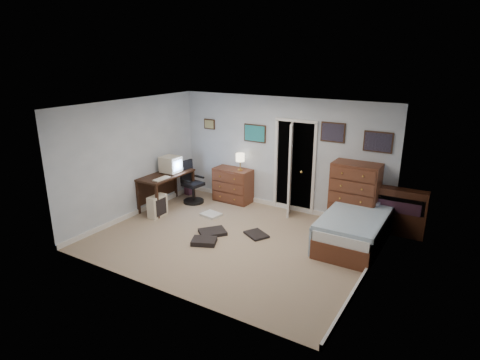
% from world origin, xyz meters
% --- Properties ---
extents(floor, '(5.00, 4.00, 0.02)m').
position_xyz_m(floor, '(0.00, 0.00, -0.01)').
color(floor, tan).
rests_on(floor, ground).
extents(computer_desk, '(0.64, 1.36, 0.78)m').
position_xyz_m(computer_desk, '(-2.29, 0.68, 0.60)').
color(computer_desk, '#331C11').
rests_on(computer_desk, floor).
extents(crt_monitor, '(0.41, 0.38, 0.38)m').
position_xyz_m(crt_monitor, '(-2.18, 0.83, 0.98)').
color(crt_monitor, beige).
rests_on(crt_monitor, computer_desk).
extents(keyboard, '(0.16, 0.42, 0.03)m').
position_xyz_m(keyboard, '(-2.02, 0.33, 0.79)').
color(keyboard, beige).
rests_on(keyboard, computer_desk).
extents(pc_tower, '(0.22, 0.44, 0.47)m').
position_xyz_m(pc_tower, '(-2.00, 0.13, 0.23)').
color(pc_tower, beige).
rests_on(pc_tower, floor).
extents(office_chair, '(0.54, 0.54, 1.00)m').
position_xyz_m(office_chair, '(-1.92, 1.22, 0.38)').
color(office_chair, black).
rests_on(office_chair, floor).
extents(media_stack, '(0.18, 0.18, 0.83)m').
position_xyz_m(media_stack, '(-2.32, 1.62, 0.42)').
color(media_stack, maroon).
rests_on(media_stack, floor).
extents(low_dresser, '(0.91, 0.48, 0.80)m').
position_xyz_m(low_dresser, '(-1.11, 1.77, 0.40)').
color(low_dresser, '#552A1A').
rests_on(low_dresser, floor).
extents(table_lamp, '(0.21, 0.21, 0.39)m').
position_xyz_m(table_lamp, '(-0.91, 1.77, 1.09)').
color(table_lamp, gold).
rests_on(table_lamp, low_dresser).
extents(doorway, '(0.96, 1.12, 2.05)m').
position_xyz_m(doorway, '(0.35, 2.27, 1.00)').
color(doorway, black).
rests_on(doorway, floor).
extents(tall_dresser, '(0.91, 0.54, 1.34)m').
position_xyz_m(tall_dresser, '(1.76, 1.75, 0.67)').
color(tall_dresser, '#552A1A').
rests_on(tall_dresser, floor).
extents(headboard_bookcase, '(1.03, 0.29, 0.92)m').
position_xyz_m(headboard_bookcase, '(2.58, 1.86, 0.49)').
color(headboard_bookcase, '#552A1A').
rests_on(headboard_bookcase, floor).
extents(bed, '(1.08, 1.98, 0.64)m').
position_xyz_m(bed, '(1.99, 1.05, 0.30)').
color(bed, '#552A1A').
rests_on(bed, floor).
extents(wall_posters, '(4.38, 0.04, 0.60)m').
position_xyz_m(wall_posters, '(0.57, 1.98, 1.75)').
color(wall_posters, '#331E11').
rests_on(wall_posters, floor).
extents(floor_clutter, '(1.81, 1.59, 0.09)m').
position_xyz_m(floor_clutter, '(-0.42, 0.07, 0.03)').
color(floor_clutter, black).
rests_on(floor_clutter, floor).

